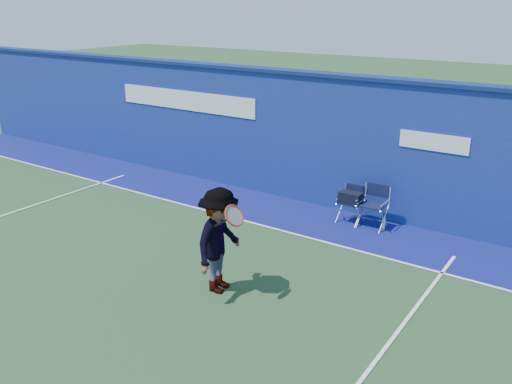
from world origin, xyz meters
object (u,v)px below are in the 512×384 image
Objects in this scene: directors_chair_right at (372,215)px; water_bottle at (384,224)px; directors_chair_left at (351,207)px; tennis_player at (219,241)px.

directors_chair_right reaches higher than water_bottle.
tennis_player reaches higher than directors_chair_left.
directors_chair_right is 4.11m from tennis_player.
tennis_player is (-1.30, -3.95, 0.77)m from water_bottle.
directors_chair_left is at bearing 82.11° from tennis_player.
directors_chair_right is 0.51× the size of tennis_player.
directors_chair_right is 3.49× the size of water_bottle.
directors_chair_left is 0.50m from directors_chair_right.
tennis_player is (-0.54, -3.92, 0.55)m from directors_chair_left.
water_bottle is at bearing 2.90° from directors_chair_left.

